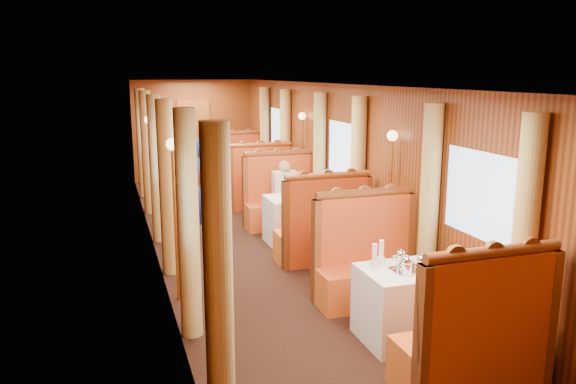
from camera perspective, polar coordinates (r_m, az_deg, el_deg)
name	(u,v)px	position (r m, az deg, el deg)	size (l,w,h in m)	color
floor	(255,246)	(8.87, -3.42, -5.54)	(3.00, 12.00, 0.01)	black
ceiling	(252,85)	(8.45, -3.64, 10.83)	(3.00, 12.00, 0.01)	silver
wall_far	(194,130)	(14.41, -9.56, 6.21)	(3.00, 2.50, 0.01)	brown
wall_near	(538,348)	(3.35, 24.06, -14.28)	(3.00, 2.50, 0.01)	brown
wall_left	(153,173)	(8.33, -13.57, 1.85)	(12.00, 2.50, 0.01)	brown
wall_right	(344,163)	(9.06, 5.71, 2.93)	(12.00, 2.50, 0.01)	brown
doorway_far	(194,140)	(14.41, -9.50, 5.21)	(0.80, 0.04, 2.00)	brown
table_near	(412,304)	(5.95, 12.53, -11.02)	(1.05, 0.72, 0.75)	white
banquette_near_fwd	(474,344)	(5.17, 18.40, -14.47)	(1.30, 0.55, 1.34)	red
banquette_near_aft	(368,267)	(6.76, 8.18, -7.55)	(1.30, 0.55, 1.34)	red
table_mid	(300,220)	(8.97, 1.19, -2.82)	(1.05, 0.72, 0.75)	white
banquette_mid_fwd	(323,234)	(8.04, 3.57, -4.25)	(1.30, 0.55, 1.34)	red
banquette_mid_aft	(281,203)	(9.89, -0.73, -1.11)	(1.30, 0.55, 1.34)	red
table_far	(247,180)	(12.25, -4.19, 1.19)	(1.05, 0.72, 0.75)	white
banquette_far_fwd	(259,187)	(11.28, -2.95, 0.51)	(1.30, 0.55, 1.34)	red
banquette_far_aft	(237,171)	(13.21, -5.24, 2.19)	(1.30, 0.55, 1.34)	red
tea_tray	(408,270)	(5.75, 12.10, -7.73)	(0.34, 0.26, 0.01)	silver
teapot_left	(407,268)	(5.60, 11.97, -7.56)	(0.18, 0.14, 0.15)	silver
teapot_right	(422,266)	(5.71, 13.41, -7.29)	(0.17, 0.12, 0.14)	silver
teapot_back	(401,260)	(5.83, 11.37, -6.82)	(0.16, 0.12, 0.13)	silver
fruit_plate	(443,268)	(5.86, 15.51, -7.43)	(0.21, 0.21, 0.05)	white
cup_inboard	(374,259)	(5.69, 8.76, -6.77)	(0.08, 0.08, 0.26)	white
cup_outboard	(381,255)	(5.82, 9.44, -6.35)	(0.08, 0.08, 0.26)	white
rose_vase_mid	(301,185)	(8.88, 1.35, 0.68)	(0.06, 0.06, 0.36)	silver
rose_vase_far	(248,155)	(12.18, -4.08, 3.77)	(0.06, 0.06, 0.36)	silver
window_left_near	(188,219)	(4.88, -10.14, -2.70)	(1.20, 0.90, 0.01)	#8BADD9
curtain_left_near_a	(218,279)	(4.25, -7.09, -8.77)	(0.22, 0.22, 2.35)	tan
curtain_left_near_b	(188,226)	(5.72, -10.09, -3.38)	(0.22, 0.22, 2.35)	tan
window_right_near	(481,196)	(6.03, 19.03, -0.37)	(1.20, 0.90, 0.01)	#8BADD9
curtain_right_near_a	(524,245)	(5.45, 22.85, -4.95)	(0.22, 0.22, 2.35)	tan
curtain_right_near_b	(429,206)	(6.65, 14.14, -1.37)	(0.22, 0.22, 2.35)	tan
window_left_mid	(153,160)	(8.30, -13.53, 3.22)	(1.20, 0.90, 0.01)	#8BADD9
curtain_left_mid_a	(167,188)	(7.59, -12.16, 0.37)	(0.22, 0.22, 2.35)	tan
curtain_left_mid_b	(157,169)	(9.12, -13.19, 2.25)	(0.22, 0.22, 2.35)	tan
window_right_mid	(343,151)	(9.02, 5.65, 4.18)	(1.20, 0.90, 0.01)	#8BADD9
curtain_right_mid_a	(358,177)	(8.32, 7.09, 1.56)	(0.22, 0.22, 2.35)	tan
curtain_right_mid_b	(319,161)	(9.74, 3.21, 3.16)	(0.22, 0.22, 2.35)	tan
window_left_far	(139,134)	(11.77, -14.94, 5.67)	(1.20, 0.90, 0.01)	#8BADD9
curtain_left_far_a	(148,153)	(11.03, -14.08, 3.87)	(0.22, 0.22, 2.35)	tan
curtain_left_far_b	(142,143)	(12.58, -14.61, 4.81)	(0.22, 0.22, 2.35)	tan
window_right_far	(279,130)	(12.29, -0.91, 6.33)	(1.20, 0.90, 0.01)	#8BADD9
curtain_right_far_a	(285,147)	(11.55, -0.27, 4.58)	(0.22, 0.22, 2.35)	tan
curtain_right_far_b	(265,139)	(13.03, -2.36, 5.43)	(0.22, 0.22, 2.35)	tan
sconce_left_fore	(174,187)	(6.60, -11.52, 0.51)	(0.14, 0.14, 1.95)	#BF8C3F
sconce_right_fore	(391,174)	(7.44, 10.42, 1.85)	(0.14, 0.14, 1.95)	#BF8C3F
sconce_left_aft	(150,149)	(10.05, -13.85, 4.31)	(0.14, 0.14, 1.95)	#BF8C3F
sconce_right_aft	(302,142)	(10.62, 1.43, 5.06)	(0.14, 0.14, 1.95)	#BF8C3F
steward	(192,190)	(9.09, -9.68, 0.17)	(0.61, 0.40, 1.66)	navy
passenger	(285,188)	(9.59, -0.30, 0.42)	(0.40, 0.44, 0.76)	beige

